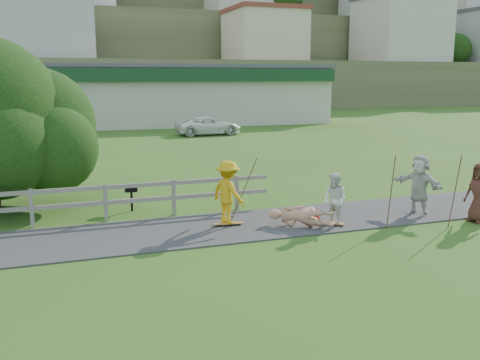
{
  "coord_description": "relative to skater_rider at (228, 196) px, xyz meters",
  "views": [
    {
      "loc": [
        -3.31,
        -12.11,
        4.14
      ],
      "look_at": [
        1.65,
        2.0,
        1.22
      ],
      "focal_mm": 40.0,
      "sensor_mm": 36.0,
      "label": 1
    }
  ],
  "objects": [
    {
      "name": "ground",
      "position": [
        -1.15,
        -1.58,
        -0.88
      ],
      "size": [
        260.0,
        260.0,
        0.0
      ],
      "primitive_type": "plane",
      "color": "#345A19",
      "rests_on": "ground"
    },
    {
      "name": "path",
      "position": [
        -1.15,
        -0.08,
        -0.86
      ],
      "size": [
        34.0,
        3.0,
        0.04
      ],
      "primitive_type": "cube",
      "color": "#343437",
      "rests_on": "ground"
    },
    {
      "name": "fence",
      "position": [
        -5.77,
        1.72,
        -0.16
      ],
      "size": [
        15.05,
        0.1,
        1.1
      ],
      "color": "slate",
      "rests_on": "ground"
    },
    {
      "name": "strip_mall",
      "position": [
        2.85,
        33.36,
        1.7
      ],
      "size": [
        32.5,
        10.75,
        5.1
      ],
      "color": "beige",
      "rests_on": "ground"
    },
    {
      "name": "hillside",
      "position": [
        -1.15,
        89.73,
        13.53
      ],
      "size": [
        220.0,
        67.0,
        47.5
      ],
      "color": "#475230",
      "rests_on": "ground"
    },
    {
      "name": "skater_rider",
      "position": [
        0.0,
        0.0,
        0.0
      ],
      "size": [
        1.07,
        1.31,
        1.76
      ],
      "primitive_type": "imported",
      "rotation": [
        0.0,
        0.0,
        2.0
      ],
      "color": "gold",
      "rests_on": "ground"
    },
    {
      "name": "skater_fallen",
      "position": [
        1.86,
        -0.79,
        -0.56
      ],
      "size": [
        1.45,
        1.66,
        0.65
      ],
      "primitive_type": "imported",
      "rotation": [
        0.0,
        0.0,
        0.89
      ],
      "color": "tan",
      "rests_on": "ground"
    },
    {
      "name": "spectator_a",
      "position": [
        2.79,
        -0.98,
        -0.12
      ],
      "size": [
        0.79,
        0.89,
        1.52
      ],
      "primitive_type": "imported",
      "rotation": [
        0.0,
        0.0,
        5.05
      ],
      "color": "silver",
      "rests_on": "ground"
    },
    {
      "name": "spectator_c",
      "position": [
        6.93,
        -1.92,
        -0.02
      ],
      "size": [
        0.71,
        0.94,
        1.73
      ],
      "primitive_type": "imported",
      "rotation": [
        0.0,
        0.0,
        4.92
      ],
      "color": "#4F271F",
      "rests_on": "ground"
    },
    {
      "name": "spectator_d",
      "position": [
        5.76,
        -0.75,
        0.05
      ],
      "size": [
        1.02,
        1.81,
        1.86
      ],
      "primitive_type": "imported",
      "rotation": [
        0.0,
        0.0,
        5.01
      ],
      "color": "#B9B9B5",
      "rests_on": "ground"
    },
    {
      "name": "car_silver",
      "position": [
        -4.38,
        24.72,
        -0.27
      ],
      "size": [
        3.91,
        2.11,
        1.22
      ],
      "primitive_type": "imported",
      "rotation": [
        0.0,
        0.0,
        1.8
      ],
      "color": "#999DA1",
      "rests_on": "ground"
    },
    {
      "name": "car_white",
      "position": [
        6.02,
        22.92,
        -0.24
      ],
      "size": [
        4.73,
        2.31,
        1.29
      ],
      "primitive_type": "imported",
      "rotation": [
        0.0,
        0.0,
        1.61
      ],
      "color": "white",
      "rests_on": "ground"
    },
    {
      "name": "bbq",
      "position": [
        -2.28,
        2.7,
        -0.48
      ],
      "size": [
        0.43,
        0.36,
        0.81
      ],
      "primitive_type": null,
      "rotation": [
        0.0,
        0.0,
        -0.22
      ],
      "color": "black",
      "rests_on": "ground"
    },
    {
      "name": "longboard_rider",
      "position": [
        0.0,
        0.0,
        -0.84
      ],
      "size": [
        0.83,
        0.28,
        0.09
      ],
      "primitive_type": null,
      "rotation": [
        0.0,
        0.0,
        -0.11
      ],
      "color": "olive",
      "rests_on": "ground"
    },
    {
      "name": "longboard_fallen",
      "position": [
        2.66,
        -0.89,
        -0.83
      ],
      "size": [
        0.86,
        0.69,
        0.1
      ],
      "primitive_type": null,
      "rotation": [
        0.0,
        0.0,
        -0.6
      ],
      "color": "olive",
      "rests_on": "ground"
    },
    {
      "name": "helmet",
      "position": [
        2.46,
        -0.44,
        -0.74
      ],
      "size": [
        0.28,
        0.28,
        0.28
      ],
      "primitive_type": "sphere",
      "color": "#A50606",
      "rests_on": "ground"
    },
    {
      "name": "pole_rider",
      "position": [
        0.6,
        0.4,
        0.12
      ],
      "size": [
        0.03,
        0.03,
        2.0
      ],
      "primitive_type": "cylinder",
      "color": "#503620",
      "rests_on": "ground"
    },
    {
      "name": "pole_spec_left",
      "position": [
        4.16,
        -1.61,
        0.13
      ],
      "size": [
        0.03,
        0.03,
        2.03
      ],
      "primitive_type": "cylinder",
      "color": "#503620",
      "rests_on": "ground"
    },
    {
      "name": "pole_spec_right",
      "position": [
        5.84,
        -2.16,
        0.13
      ],
      "size": [
        0.03,
        0.03,
        2.03
      ],
      "primitive_type": "cylinder",
      "color": "#503620",
      "rests_on": "ground"
    }
  ]
}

